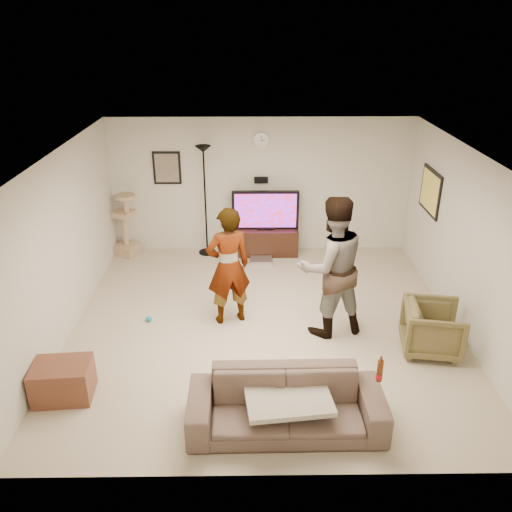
{
  "coord_description": "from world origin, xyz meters",
  "views": [
    {
      "loc": [
        -0.21,
        -6.46,
        4.08
      ],
      "look_at": [
        -0.12,
        0.2,
        1.01
      ],
      "focal_mm": 36.47,
      "sensor_mm": 36.0,
      "label": 1
    }
  ],
  "objects_px": {
    "floor_lamp": "(205,202)",
    "tv_stand": "(265,241)",
    "sofa": "(286,404)",
    "beer_bottle": "(380,371)",
    "cat_tree": "(124,225)",
    "side_table": "(63,381)",
    "person_left": "(228,266)",
    "armchair": "(432,328)",
    "person_right": "(331,267)",
    "tv": "(265,210)"
  },
  "relations": [
    {
      "from": "floor_lamp",
      "to": "tv_stand",
      "type": "bearing_deg",
      "value": -2.35
    },
    {
      "from": "sofa",
      "to": "beer_bottle",
      "type": "relative_size",
      "value": 8.39
    },
    {
      "from": "floor_lamp",
      "to": "cat_tree",
      "type": "relative_size",
      "value": 1.72
    },
    {
      "from": "side_table",
      "to": "person_left",
      "type": "bearing_deg",
      "value": 41.64
    },
    {
      "from": "tv_stand",
      "to": "floor_lamp",
      "type": "distance_m",
      "value": 1.34
    },
    {
      "from": "sofa",
      "to": "armchair",
      "type": "xyz_separation_m",
      "value": [
        2.02,
        1.41,
        0.04
      ]
    },
    {
      "from": "floor_lamp",
      "to": "person_right",
      "type": "relative_size",
      "value": 1.02
    },
    {
      "from": "tv",
      "to": "person_right",
      "type": "relative_size",
      "value": 0.61
    },
    {
      "from": "floor_lamp",
      "to": "sofa",
      "type": "xyz_separation_m",
      "value": [
        1.19,
        -4.63,
        -0.72
      ]
    },
    {
      "from": "floor_lamp",
      "to": "beer_bottle",
      "type": "height_order",
      "value": "floor_lamp"
    },
    {
      "from": "floor_lamp",
      "to": "armchair",
      "type": "height_order",
      "value": "floor_lamp"
    },
    {
      "from": "cat_tree",
      "to": "tv",
      "type": "bearing_deg",
      "value": 0.11
    },
    {
      "from": "person_right",
      "to": "tv_stand",
      "type": "bearing_deg",
      "value": -89.51
    },
    {
      "from": "cat_tree",
      "to": "side_table",
      "type": "relative_size",
      "value": 1.8
    },
    {
      "from": "beer_bottle",
      "to": "tv_stand",
      "type": "bearing_deg",
      "value": 102.98
    },
    {
      "from": "tv_stand",
      "to": "person_right",
      "type": "distance_m",
      "value": 2.89
    },
    {
      "from": "tv",
      "to": "floor_lamp",
      "type": "bearing_deg",
      "value": 177.65
    },
    {
      "from": "cat_tree",
      "to": "person_left",
      "type": "relative_size",
      "value": 0.68
    },
    {
      "from": "tv_stand",
      "to": "cat_tree",
      "type": "relative_size",
      "value": 1.02
    },
    {
      "from": "sofa",
      "to": "beer_bottle",
      "type": "xyz_separation_m",
      "value": [
        0.96,
        0.0,
        0.43
      ]
    },
    {
      "from": "sofa",
      "to": "cat_tree",
      "type": "bearing_deg",
      "value": 119.83
    },
    {
      "from": "beer_bottle",
      "to": "person_right",
      "type": "bearing_deg",
      "value": 97.29
    },
    {
      "from": "person_left",
      "to": "side_table",
      "type": "distance_m",
      "value": 2.61
    },
    {
      "from": "armchair",
      "to": "side_table",
      "type": "xyz_separation_m",
      "value": [
        -4.59,
        -0.87,
        -0.12
      ]
    },
    {
      "from": "person_right",
      "to": "armchair",
      "type": "distance_m",
      "value": 1.55
    },
    {
      "from": "person_right",
      "to": "armchair",
      "type": "bearing_deg",
      "value": 142.17
    },
    {
      "from": "tv_stand",
      "to": "cat_tree",
      "type": "distance_m",
      "value": 2.62
    },
    {
      "from": "person_right",
      "to": "person_left",
      "type": "bearing_deg",
      "value": -28.34
    },
    {
      "from": "tv_stand",
      "to": "person_right",
      "type": "relative_size",
      "value": 0.61
    },
    {
      "from": "tv",
      "to": "cat_tree",
      "type": "relative_size",
      "value": 1.03
    },
    {
      "from": "tv_stand",
      "to": "beer_bottle",
      "type": "relative_size",
      "value": 4.86
    },
    {
      "from": "floor_lamp",
      "to": "person_right",
      "type": "bearing_deg",
      "value": -54.89
    },
    {
      "from": "sofa",
      "to": "armchair",
      "type": "relative_size",
      "value": 2.79
    },
    {
      "from": "cat_tree",
      "to": "person_left",
      "type": "height_order",
      "value": "person_left"
    },
    {
      "from": "floor_lamp",
      "to": "person_left",
      "type": "relative_size",
      "value": 1.17
    },
    {
      "from": "beer_bottle",
      "to": "armchair",
      "type": "relative_size",
      "value": 0.33
    },
    {
      "from": "tv_stand",
      "to": "side_table",
      "type": "relative_size",
      "value": 1.84
    },
    {
      "from": "tv",
      "to": "armchair",
      "type": "height_order",
      "value": "tv"
    },
    {
      "from": "beer_bottle",
      "to": "sofa",
      "type": "bearing_deg",
      "value": 180.0
    },
    {
      "from": "person_left",
      "to": "beer_bottle",
      "type": "height_order",
      "value": "person_left"
    },
    {
      "from": "person_left",
      "to": "beer_bottle",
      "type": "relative_size",
      "value": 7.02
    },
    {
      "from": "sofa",
      "to": "tv",
      "type": "bearing_deg",
      "value": 90.56
    },
    {
      "from": "armchair",
      "to": "tv",
      "type": "bearing_deg",
      "value": 42.93
    },
    {
      "from": "person_left",
      "to": "armchair",
      "type": "height_order",
      "value": "person_left"
    },
    {
      "from": "person_right",
      "to": "sofa",
      "type": "relative_size",
      "value": 0.96
    },
    {
      "from": "armchair",
      "to": "beer_bottle",
      "type": "bearing_deg",
      "value": 152.34
    },
    {
      "from": "armchair",
      "to": "side_table",
      "type": "distance_m",
      "value": 4.68
    },
    {
      "from": "sofa",
      "to": "floor_lamp",
      "type": "bearing_deg",
      "value": 103.79
    },
    {
      "from": "tv",
      "to": "person_left",
      "type": "relative_size",
      "value": 0.7
    },
    {
      "from": "side_table",
      "to": "person_right",
      "type": "bearing_deg",
      "value": 22.76
    }
  ]
}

